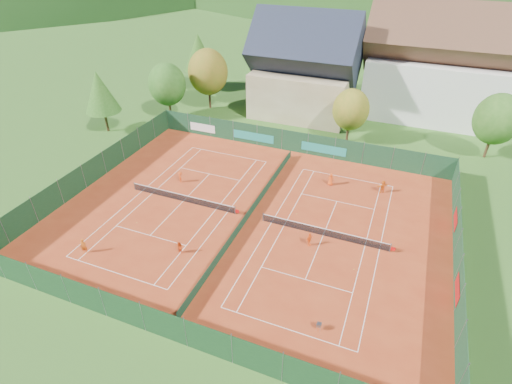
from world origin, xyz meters
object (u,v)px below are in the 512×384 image
(player_left_mid, at_px, (180,248))
(player_right_near, at_px, (309,239))
(player_left_near, at_px, (84,246))
(player_right_far_b, at_px, (383,187))
(hotel_block_a, at_px, (436,70))
(player_right_far_a, at_px, (331,179))
(player_left_far, at_px, (180,177))
(ball_hopper, at_px, (319,325))
(chalet, at_px, (305,72))

(player_left_mid, xyz_separation_m, player_right_near, (10.93, 5.61, 0.05))
(player_left_near, distance_m, player_left_mid, 8.96)
(player_left_near, relative_size, player_right_far_b, 1.00)
(hotel_block_a, height_order, player_right_far_a, hotel_block_a)
(player_left_far, xyz_separation_m, player_right_near, (17.39, -5.38, 0.04))
(ball_hopper, relative_size, player_right_near, 0.55)
(player_left_far, xyz_separation_m, player_right_far_b, (22.72, 6.67, 0.10))
(player_left_near, relative_size, player_left_mid, 1.16)
(player_left_near, bearing_deg, player_right_near, -3.55)
(player_left_near, height_order, player_right_far_b, player_right_far_b)
(chalet, height_order, ball_hopper, chalet)
(player_left_mid, distance_m, player_right_far_a, 19.94)
(chalet, relative_size, hotel_block_a, 0.75)
(player_left_near, bearing_deg, player_right_far_a, 19.11)
(player_left_mid, relative_size, player_right_far_a, 0.87)
(player_left_near, bearing_deg, player_left_mid, -7.01)
(player_left_mid, xyz_separation_m, player_right_far_a, (10.36, 17.04, 0.10))
(chalet, xyz_separation_m, ball_hopper, (13.36, -41.04, -6.07))
(ball_hopper, relative_size, player_left_near, 0.51)
(player_right_near, bearing_deg, player_right_far_b, 2.68)
(player_left_mid, bearing_deg, player_right_near, 38.88)
(player_right_near, bearing_deg, player_right_far_a, 29.41)
(player_right_near, relative_size, player_right_far_a, 0.94)
(player_left_near, height_order, player_right_near, player_left_near)
(player_left_far, relative_size, player_right_far_a, 0.89)
(ball_hopper, bearing_deg, chalet, 108.03)
(player_left_mid, distance_m, player_right_near, 12.28)
(player_left_near, relative_size, player_right_near, 1.08)
(hotel_block_a, bearing_deg, player_right_far_b, -97.94)
(hotel_block_a, bearing_deg, ball_hopper, -96.84)
(player_left_near, distance_m, player_right_far_b, 32.28)
(player_right_near, bearing_deg, player_left_far, 99.35)
(hotel_block_a, distance_m, player_right_far_b, 26.93)
(ball_hopper, bearing_deg, player_left_near, 179.30)
(hotel_block_a, bearing_deg, player_right_near, -103.26)
(hotel_block_a, distance_m, player_left_near, 55.01)
(ball_hopper, relative_size, player_left_far, 0.58)
(player_left_mid, bearing_deg, hotel_block_a, 77.18)
(player_left_far, xyz_separation_m, player_right_far_a, (16.82, 6.05, 0.08))
(player_right_far_a, xyz_separation_m, player_right_far_b, (5.90, 0.62, 0.01))
(hotel_block_a, xyz_separation_m, player_right_far_a, (-9.51, -26.48, -6.61))
(player_left_near, distance_m, player_right_far_a, 27.59)
(chalet, xyz_separation_m, player_right_near, (10.06, -31.91, -5.89))
(ball_hopper, bearing_deg, player_right_far_b, 84.51)
(ball_hopper, distance_m, player_right_far_b, 21.27)
(player_right_far_a, bearing_deg, player_right_near, 88.87)
(player_left_near, relative_size, player_right_far_a, 1.01)
(hotel_block_a, xyz_separation_m, player_right_far_b, (-3.61, -25.86, -6.59))
(player_left_far, bearing_deg, player_left_mid, 155.16)
(hotel_block_a, bearing_deg, chalet, -162.47)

